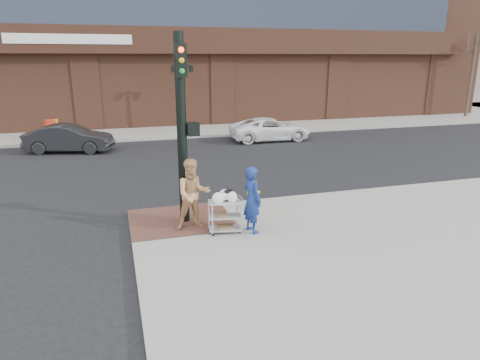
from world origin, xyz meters
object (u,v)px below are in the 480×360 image
object	(u,v)px
sedan_dark	(69,138)
traffic_signal_pole	(183,125)
utility_cart	(225,213)
minivan_white	(270,129)
pedestrian_tan	(193,194)
lamp_post	(183,90)
woman_blue	(252,199)
fire_hydrant	(254,193)

from	to	relation	value
sedan_dark	traffic_signal_pole	bearing A→B (deg)	-146.76
traffic_signal_pole	sedan_dark	xyz separation A→B (m)	(-3.88, 11.27, -2.15)
traffic_signal_pole	utility_cart	distance (m)	2.56
minivan_white	utility_cart	bearing A→B (deg)	155.25
pedestrian_tan	traffic_signal_pole	bearing A→B (deg)	101.77
lamp_post	pedestrian_tan	world-z (taller)	lamp_post
traffic_signal_pole	minivan_white	world-z (taller)	traffic_signal_pole
woman_blue	sedan_dark	xyz separation A→B (m)	(-5.40, 12.49, -0.34)
lamp_post	utility_cart	size ratio (longest dim) A/B	3.53
pedestrian_tan	utility_cart	xyz separation A→B (m)	(0.72, -0.51, -0.43)
sedan_dark	fire_hydrant	size ratio (longest dim) A/B	4.94
pedestrian_tan	fire_hydrant	size ratio (longest dim) A/B	2.24
fire_hydrant	pedestrian_tan	bearing A→B (deg)	-150.52
minivan_white	utility_cart	size ratio (longest dim) A/B	4.03
sedan_dark	woman_blue	bearing A→B (deg)	-142.37
utility_cart	pedestrian_tan	bearing A→B (deg)	144.42
lamp_post	fire_hydrant	world-z (taller)	lamp_post
traffic_signal_pole	utility_cart	bearing A→B (deg)	-51.86
minivan_white	fire_hydrant	distance (m)	11.72
pedestrian_tan	utility_cart	size ratio (longest dim) A/B	1.66
lamp_post	sedan_dark	world-z (taller)	lamp_post
traffic_signal_pole	woman_blue	xyz separation A→B (m)	(1.52, -1.22, -1.81)
minivan_white	pedestrian_tan	bearing A→B (deg)	151.61
sedan_dark	minivan_white	bearing A→B (deg)	-75.07
lamp_post	minivan_white	world-z (taller)	lamp_post
woman_blue	utility_cart	distance (m)	0.78
traffic_signal_pole	minivan_white	bearing A→B (deg)	59.42
lamp_post	traffic_signal_pole	distance (m)	15.43
pedestrian_tan	sedan_dark	bearing A→B (deg)	107.84
traffic_signal_pole	minivan_white	distance (m)	13.41
traffic_signal_pole	fire_hydrant	world-z (taller)	traffic_signal_pole
traffic_signal_pole	woman_blue	world-z (taller)	traffic_signal_pole
pedestrian_tan	sedan_dark	distance (m)	12.49
woman_blue	fire_hydrant	distance (m)	1.98
woman_blue	sedan_dark	distance (m)	13.61
lamp_post	traffic_signal_pole	world-z (taller)	traffic_signal_pole
lamp_post	minivan_white	xyz separation A→B (m)	(4.25, -3.83, -1.98)
lamp_post	woman_blue	xyz separation A→B (m)	(-0.96, -16.45, -1.59)
pedestrian_tan	minivan_white	size ratio (longest dim) A/B	0.41
lamp_post	sedan_dark	bearing A→B (deg)	-148.07
woman_blue	minivan_white	bearing A→B (deg)	-38.59
traffic_signal_pole	sedan_dark	distance (m)	12.11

